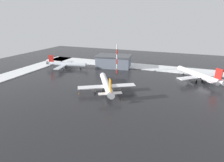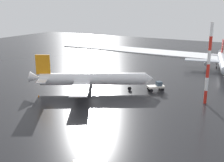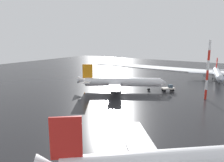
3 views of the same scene
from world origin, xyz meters
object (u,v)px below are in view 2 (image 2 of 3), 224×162
at_px(pushback_tug, 157,86).
at_px(ground_crew_by_nose_gear, 97,76).
at_px(traffic_cone_near_nose, 39,96).
at_px(airplane_far_rear, 223,62).
at_px(airplane_distant_tail, 90,79).
at_px(antenna_mast, 208,64).
at_px(ground_crew_mid_apron, 77,89).
at_px(traffic_cone_mid_line, 85,77).

bearing_deg(pushback_tug, ground_crew_by_nose_gear, 128.91).
bearing_deg(traffic_cone_near_nose, airplane_far_rear, -34.46).
xyz_separation_m(airplane_distant_tail, traffic_cone_near_nose, (-10.69, 8.62, -3.02)).
bearing_deg(ground_crew_by_nose_gear, airplane_distant_tail, -1.42).
bearing_deg(traffic_cone_near_nose, airplane_distant_tail, -38.88).
relative_size(airplane_distant_tail, airplane_far_rear, 0.96).
xyz_separation_m(airplane_far_rear, antenna_mast, (-37.33, -1.51, 6.39)).
height_order(pushback_tug, ground_crew_by_nose_gear, pushback_tug).
xyz_separation_m(ground_crew_mid_apron, traffic_cone_near_nose, (-7.62, 6.51, -0.70)).
bearing_deg(traffic_cone_near_nose, pushback_tug, -51.29).
relative_size(pushback_tug, antenna_mast, 0.26).
relative_size(antenna_mast, traffic_cone_near_nose, 34.58).
xyz_separation_m(ground_crew_mid_apron, traffic_cone_mid_line, (13.56, 6.78, -0.70)).
relative_size(ground_crew_by_nose_gear, traffic_cone_mid_line, 3.11).
bearing_deg(antenna_mast, traffic_cone_near_nose, 112.46).
relative_size(airplane_far_rear, pushback_tug, 6.49).
height_order(pushback_tug, ground_crew_mid_apron, pushback_tug).
relative_size(airplane_distant_tail, ground_crew_by_nose_gear, 17.67).
bearing_deg(airplane_distant_tail, antenna_mast, -21.07).
xyz_separation_m(airplane_distant_tail, ground_crew_by_nose_gear, (11.68, 5.02, -2.32)).
height_order(ground_crew_by_nose_gear, traffic_cone_mid_line, ground_crew_by_nose_gear).
relative_size(ground_crew_mid_apron, traffic_cone_near_nose, 3.11).
xyz_separation_m(airplane_far_rear, traffic_cone_mid_line, (-31.80, 36.63, -2.84)).
distance_m(airplane_distant_tail, ground_crew_mid_apron, 4.39).
distance_m(airplane_far_rear, ground_crew_by_nose_gear, 44.89).
bearing_deg(airplane_far_rear, pushback_tug, -31.34).
xyz_separation_m(traffic_cone_near_nose, traffic_cone_mid_line, (21.18, 0.27, 0.00)).
xyz_separation_m(pushback_tug, traffic_cone_near_nose, (-19.47, 24.30, -1.01)).
height_order(airplane_distant_tail, traffic_cone_mid_line, airplane_distant_tail).
bearing_deg(antenna_mast, ground_crew_mid_apron, 104.36).
height_order(ground_crew_by_nose_gear, traffic_cone_near_nose, ground_crew_by_nose_gear).
xyz_separation_m(airplane_distant_tail, ground_crew_mid_apron, (-3.07, 2.11, -2.32)).
distance_m(pushback_tug, ground_crew_by_nose_gear, 20.91).
relative_size(airplane_far_rear, antenna_mast, 1.66).
distance_m(ground_crew_mid_apron, traffic_cone_mid_line, 15.18).
bearing_deg(airplane_distant_tail, ground_crew_mid_apron, -155.22).
relative_size(ground_crew_mid_apron, antenna_mast, 0.09).
relative_size(pushback_tug, traffic_cone_mid_line, 8.84).
relative_size(traffic_cone_near_nose, traffic_cone_mid_line, 1.00).
height_order(pushback_tug, antenna_mast, antenna_mast).
height_order(airplane_far_rear, traffic_cone_mid_line, airplane_far_rear).
bearing_deg(antenna_mast, airplane_far_rear, 2.31).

